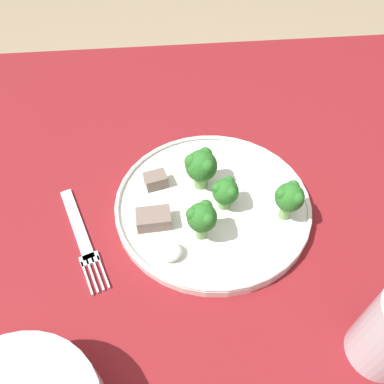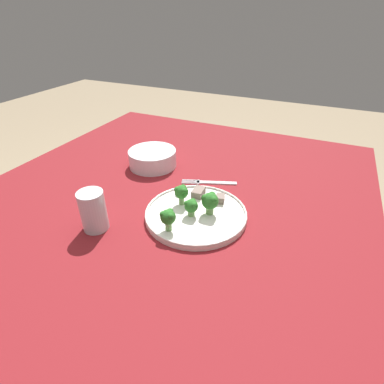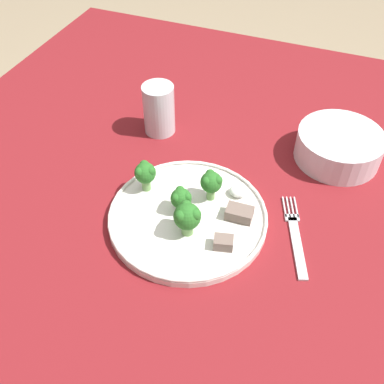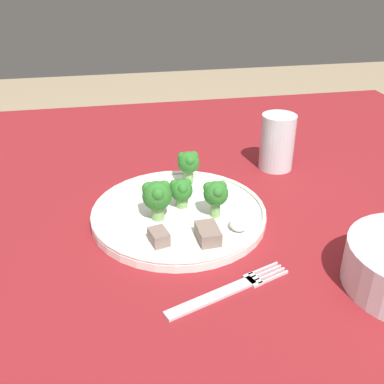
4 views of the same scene
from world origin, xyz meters
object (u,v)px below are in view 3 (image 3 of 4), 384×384
(fork, at_px, (295,236))
(drinking_glass, at_px, (159,112))
(cream_bowl, at_px, (339,147))
(dinner_plate, at_px, (188,217))

(fork, relative_size, drinking_glass, 1.62)
(fork, height_order, cream_bowl, cream_bowl)
(dinner_plate, distance_m, drinking_glass, 0.26)
(fork, relative_size, cream_bowl, 1.04)
(fork, distance_m, drinking_glass, 0.37)
(dinner_plate, bearing_deg, cream_bowl, 50.70)
(cream_bowl, height_order, drinking_glass, drinking_glass)
(dinner_plate, height_order, cream_bowl, cream_bowl)
(dinner_plate, height_order, fork, dinner_plate)
(drinking_glass, bearing_deg, fork, -28.83)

